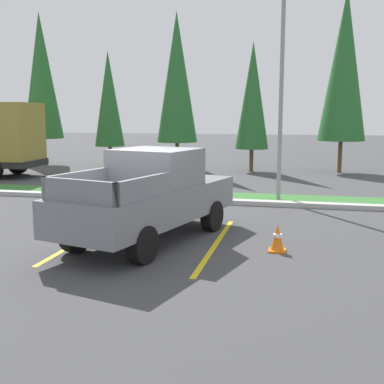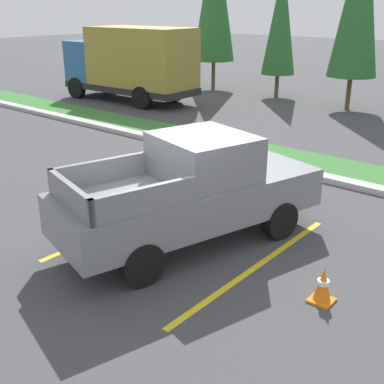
{
  "view_description": "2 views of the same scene",
  "coord_description": "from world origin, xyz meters",
  "px_view_note": "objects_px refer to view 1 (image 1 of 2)",
  "views": [
    {
      "loc": [
        3.46,
        -10.49,
        2.9
      ],
      "look_at": [
        0.94,
        0.64,
        1.07
      ],
      "focal_mm": 45.71,
      "sensor_mm": 36.0,
      "label": 1
    },
    {
      "loc": [
        5.66,
        -6.58,
        4.36
      ],
      "look_at": [
        -0.32,
        0.52,
        0.78
      ],
      "focal_mm": 45.71,
      "sensor_mm": 36.0,
      "label": 2
    }
  ],
  "objects_px": {
    "cypress_tree_leftmost": "(41,76)",
    "traffic_cone": "(277,238)",
    "street_light": "(282,73)",
    "cypress_tree_right_inner": "(253,96)",
    "pickup_truck_main": "(150,196)",
    "cypress_tree_left_inner": "(109,99)",
    "cypress_tree_rightmost": "(344,65)",
    "cypress_tree_center": "(177,78)"
  },
  "relations": [
    {
      "from": "cypress_tree_leftmost",
      "to": "cypress_tree_center",
      "type": "relative_size",
      "value": 1.05
    },
    {
      "from": "pickup_truck_main",
      "to": "cypress_tree_rightmost",
      "type": "xyz_separation_m",
      "value": [
        5.19,
        14.69,
        4.16
      ]
    },
    {
      "from": "cypress_tree_left_inner",
      "to": "cypress_tree_right_inner",
      "type": "xyz_separation_m",
      "value": [
        7.94,
        -0.77,
        0.08
      ]
    },
    {
      "from": "cypress_tree_leftmost",
      "to": "cypress_tree_right_inner",
      "type": "xyz_separation_m",
      "value": [
        11.87,
        -0.66,
        -1.2
      ]
    },
    {
      "from": "street_light",
      "to": "cypress_tree_leftmost",
      "type": "xyz_separation_m",
      "value": [
        -13.64,
        9.16,
        0.81
      ]
    },
    {
      "from": "cypress_tree_leftmost",
      "to": "cypress_tree_rightmost",
      "type": "relative_size",
      "value": 0.96
    },
    {
      "from": "cypress_tree_left_inner",
      "to": "street_light",
      "type": "bearing_deg",
      "value": -43.66
    },
    {
      "from": "pickup_truck_main",
      "to": "cypress_tree_leftmost",
      "type": "xyz_separation_m",
      "value": [
        -11.01,
        14.86,
        3.94
      ]
    },
    {
      "from": "street_light",
      "to": "traffic_cone",
      "type": "xyz_separation_m",
      "value": [
        0.29,
        -6.02,
        -3.88
      ]
    },
    {
      "from": "pickup_truck_main",
      "to": "cypress_tree_right_inner",
      "type": "relative_size",
      "value": 0.86
    },
    {
      "from": "cypress_tree_leftmost",
      "to": "cypress_tree_rightmost",
      "type": "bearing_deg",
      "value": -0.6
    },
    {
      "from": "cypress_tree_center",
      "to": "traffic_cone",
      "type": "bearing_deg",
      "value": -67.78
    },
    {
      "from": "cypress_tree_left_inner",
      "to": "cypress_tree_right_inner",
      "type": "distance_m",
      "value": 7.97
    },
    {
      "from": "pickup_truck_main",
      "to": "cypress_tree_center",
      "type": "bearing_deg",
      "value": 102.03
    },
    {
      "from": "cypress_tree_leftmost",
      "to": "traffic_cone",
      "type": "relative_size",
      "value": 14.09
    },
    {
      "from": "cypress_tree_leftmost",
      "to": "cypress_tree_rightmost",
      "type": "distance_m",
      "value": 16.21
    },
    {
      "from": "pickup_truck_main",
      "to": "cypress_tree_left_inner",
      "type": "distance_m",
      "value": 16.76
    },
    {
      "from": "street_light",
      "to": "traffic_cone",
      "type": "distance_m",
      "value": 7.17
    },
    {
      "from": "pickup_truck_main",
      "to": "traffic_cone",
      "type": "xyz_separation_m",
      "value": [
        2.91,
        -0.33,
        -0.75
      ]
    },
    {
      "from": "cypress_tree_right_inner",
      "to": "cypress_tree_rightmost",
      "type": "bearing_deg",
      "value": 6.5
    },
    {
      "from": "pickup_truck_main",
      "to": "cypress_tree_center",
      "type": "height_order",
      "value": "cypress_tree_center"
    },
    {
      "from": "cypress_tree_left_inner",
      "to": "traffic_cone",
      "type": "distance_m",
      "value": 18.58
    },
    {
      "from": "pickup_truck_main",
      "to": "street_light",
      "type": "relative_size",
      "value": 0.77
    },
    {
      "from": "pickup_truck_main",
      "to": "cypress_tree_rightmost",
      "type": "relative_size",
      "value": 0.63
    },
    {
      "from": "cypress_tree_right_inner",
      "to": "traffic_cone",
      "type": "relative_size",
      "value": 10.69
    },
    {
      "from": "cypress_tree_right_inner",
      "to": "cypress_tree_rightmost",
      "type": "xyz_separation_m",
      "value": [
        4.34,
        0.49,
        1.43
      ]
    },
    {
      "from": "cypress_tree_left_inner",
      "to": "cypress_tree_rightmost",
      "type": "distance_m",
      "value": 12.37
    },
    {
      "from": "street_light",
      "to": "traffic_cone",
      "type": "height_order",
      "value": "street_light"
    },
    {
      "from": "cypress_tree_center",
      "to": "cypress_tree_rightmost",
      "type": "height_order",
      "value": "cypress_tree_rightmost"
    },
    {
      "from": "street_light",
      "to": "cypress_tree_leftmost",
      "type": "relative_size",
      "value": 0.86
    },
    {
      "from": "cypress_tree_left_inner",
      "to": "traffic_cone",
      "type": "xyz_separation_m",
      "value": [
        9.99,
        -15.29,
        -3.4
      ]
    },
    {
      "from": "cypress_tree_leftmost",
      "to": "cypress_tree_right_inner",
      "type": "bearing_deg",
      "value": -3.2
    },
    {
      "from": "cypress_tree_rightmost",
      "to": "cypress_tree_center",
      "type": "bearing_deg",
      "value": -176.74
    },
    {
      "from": "pickup_truck_main",
      "to": "cypress_tree_leftmost",
      "type": "height_order",
      "value": "cypress_tree_leftmost"
    },
    {
      "from": "pickup_truck_main",
      "to": "street_light",
      "type": "height_order",
      "value": "street_light"
    },
    {
      "from": "pickup_truck_main",
      "to": "cypress_tree_rightmost",
      "type": "bearing_deg",
      "value": 70.53
    },
    {
      "from": "street_light",
      "to": "traffic_cone",
      "type": "relative_size",
      "value": 12.06
    },
    {
      "from": "cypress_tree_rightmost",
      "to": "traffic_cone",
      "type": "relative_size",
      "value": 14.72
    },
    {
      "from": "cypress_tree_left_inner",
      "to": "cypress_tree_center",
      "type": "height_order",
      "value": "cypress_tree_center"
    },
    {
      "from": "traffic_cone",
      "to": "street_light",
      "type": "bearing_deg",
      "value": 92.71
    },
    {
      "from": "cypress_tree_leftmost",
      "to": "traffic_cone",
      "type": "xyz_separation_m",
      "value": [
        13.92,
        -15.18,
        -4.69
      ]
    },
    {
      "from": "cypress_tree_leftmost",
      "to": "cypress_tree_right_inner",
      "type": "relative_size",
      "value": 1.32
    }
  ]
}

